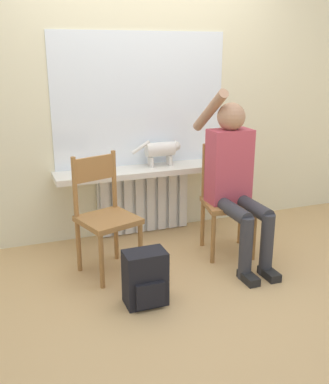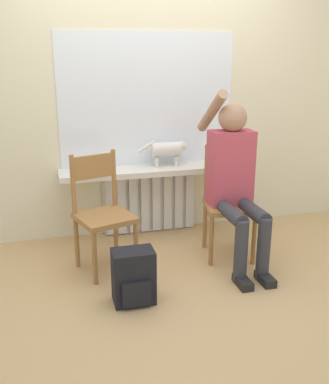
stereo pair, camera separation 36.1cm
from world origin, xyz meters
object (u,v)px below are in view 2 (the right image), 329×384
Objects in this scene: backpack at (134,277)px; chair_left at (102,212)px; chair_right at (229,201)px; person at (235,177)px; cat at (167,150)px.

chair_left is at bearing 102.86° from backpack.
chair_right is 0.26m from person.
chair_left is 0.94m from cat.
person reaches higher than backpack.
person is at bearing -24.52° from chair_left.
chair_right reaches higher than cat.
cat is at bearing 133.81° from chair_right.
person reaches higher than chair_right.
chair_right is 2.39× the size of backpack.
chair_left reaches higher than backpack.
cat is (-0.37, 0.57, 0.33)m from chair_right.
cat reaches higher than backpack.
person reaches higher than chair_left.
chair_right is 1.10m from backpack.
person is (-0.01, -0.12, 0.24)m from chair_right.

